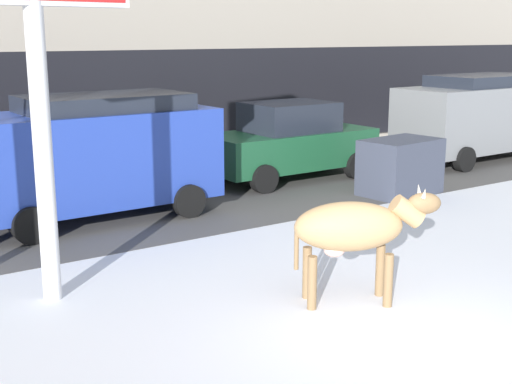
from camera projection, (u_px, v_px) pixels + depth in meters
The scene contains 8 objects.
ground_plane at pixel (426, 345), 7.80m from camera, with size 120.00×120.00×0.00m, color white.
road_strip at pixel (132, 205), 14.14m from camera, with size 60.00×5.60×0.01m, color #514F4C.
cow_tan at pixel (354, 228), 8.85m from camera, with size 1.86×1.28×1.54m.
car_blue_van at pixel (93, 153), 12.90m from camera, with size 4.63×2.17×2.32m.
car_darkgreen_sedan at pixel (289, 142), 16.49m from camera, with size 4.23×2.03×1.84m.
car_grey_van at pixel (475, 115), 18.92m from camera, with size 4.63×2.17×2.32m.
pedestrian_by_cars at pixel (170, 135), 17.82m from camera, with size 0.36×0.24×1.73m.
dumpster at pixel (400, 167), 15.03m from camera, with size 1.70×1.10×1.20m, color #383D4C.
Camera 1 is at (-5.64, -4.90, 3.42)m, focal length 48.85 mm.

